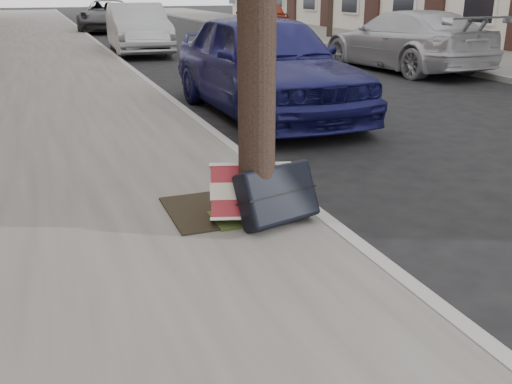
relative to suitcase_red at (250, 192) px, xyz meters
name	(u,v)px	position (x,y,z in m)	size (l,w,h in m)	color
ground	(511,243)	(1.84, -0.89, -0.36)	(120.00, 120.00, 0.00)	black
near_sidewalk	(20,54)	(-1.86, 14.11, -0.30)	(5.00, 70.00, 0.12)	slate
far_sidewalk	(368,42)	(9.64, 14.11, -0.30)	(4.00, 70.00, 0.12)	slate
dirt_patch	(219,209)	(-0.16, 0.31, -0.23)	(0.85, 0.85, 0.01)	black
suitcase_red	(250,192)	(0.00, 0.00, 0.00)	(0.61, 0.17, 0.44)	maroon
suitcase_navy	(277,194)	(0.17, -0.14, 0.01)	(0.63, 0.20, 0.45)	black
car_near_front	(265,64)	(1.80, 4.25, 0.42)	(1.84, 4.58, 1.56)	#171754
car_near_mid	(138,29)	(1.49, 13.73, 0.36)	(1.53, 4.38, 1.44)	#A3A5A9
car_near_back	(108,16)	(1.80, 23.20, 0.32)	(2.26, 4.90, 1.36)	#37373C
car_far_front	(405,40)	(6.78, 7.81, 0.34)	(1.95, 4.79, 1.39)	#AAACB2
car_far_back	(260,19)	(6.72, 17.13, 0.37)	(1.72, 4.28, 1.46)	maroon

